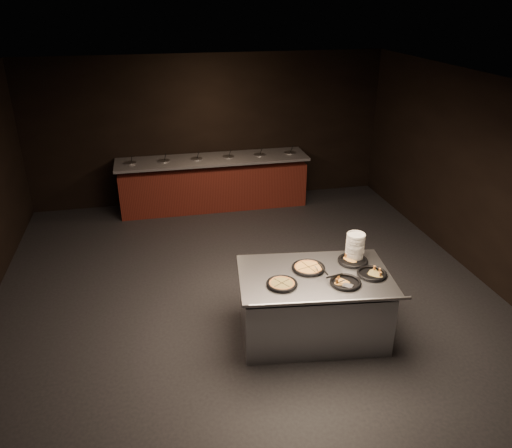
% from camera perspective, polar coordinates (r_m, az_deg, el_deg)
% --- Properties ---
extents(room, '(7.02, 8.02, 2.92)m').
position_cam_1_polar(room, '(6.28, -0.74, 1.92)').
color(room, black).
rests_on(room, ground).
extents(salad_bar, '(3.70, 0.83, 1.18)m').
position_cam_1_polar(salad_bar, '(9.92, -4.86, 4.37)').
color(salad_bar, '#5E1F16').
rests_on(salad_bar, ground).
extents(serving_counter, '(1.93, 1.37, 0.86)m').
position_cam_1_polar(serving_counter, '(6.24, 6.52, -9.31)').
color(serving_counter, silver).
rests_on(serving_counter, ground).
extents(plate_stack, '(0.23, 0.23, 0.32)m').
position_cam_1_polar(plate_stack, '(6.38, 11.27, -2.47)').
color(plate_stack, silver).
rests_on(plate_stack, serving_counter).
extents(pan_veggie_whole, '(0.36, 0.36, 0.04)m').
position_cam_1_polar(pan_veggie_whole, '(5.75, 2.97, -6.82)').
color(pan_veggie_whole, black).
rests_on(pan_veggie_whole, serving_counter).
extents(pan_cheese_whole, '(0.41, 0.41, 0.04)m').
position_cam_1_polar(pan_cheese_whole, '(6.09, 6.01, -4.97)').
color(pan_cheese_whole, black).
rests_on(pan_cheese_whole, serving_counter).
extents(pan_cheese_slices_a, '(0.37, 0.37, 0.04)m').
position_cam_1_polar(pan_cheese_slices_a, '(6.33, 11.00, -4.12)').
color(pan_cheese_slices_a, black).
rests_on(pan_cheese_slices_a, serving_counter).
extents(pan_cheese_slices_b, '(0.36, 0.36, 0.04)m').
position_cam_1_polar(pan_cheese_slices_b, '(5.86, 10.20, -6.57)').
color(pan_cheese_slices_b, black).
rests_on(pan_cheese_slices_b, serving_counter).
extents(pan_veggie_slices, '(0.36, 0.36, 0.04)m').
position_cam_1_polar(pan_veggie_slices, '(6.10, 13.11, -5.54)').
color(pan_veggie_slices, black).
rests_on(pan_veggie_slices, serving_counter).
extents(server_left, '(0.20, 0.27, 0.15)m').
position_cam_1_polar(server_left, '(5.98, 7.27, -5.10)').
color(server_left, silver).
rests_on(server_left, serving_counter).
extents(server_right, '(0.28, 0.26, 0.17)m').
position_cam_1_polar(server_right, '(5.80, 9.38, -6.19)').
color(server_right, silver).
rests_on(server_right, serving_counter).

